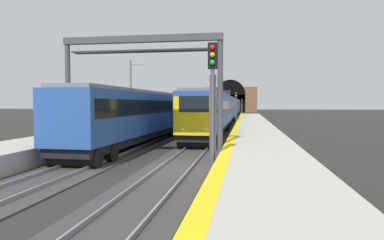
{
  "coord_description": "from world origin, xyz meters",
  "views": [
    {
      "loc": [
        -14.7,
        -3.16,
        3.05
      ],
      "look_at": [
        13.66,
        1.43,
        1.63
      ],
      "focal_mm": 31.51,
      "sensor_mm": 36.0,
      "label": 1
    }
  ],
  "objects": [
    {
      "name": "ground_plane",
      "position": [
        0.0,
        0.0,
        0.0
      ],
      "size": [
        320.0,
        320.0,
        0.0
      ],
      "primitive_type": "plane",
      "color": "#282623"
    },
    {
      "name": "platform_right",
      "position": [
        0.0,
        -3.9,
        0.47
      ],
      "size": [
        112.0,
        3.72,
        0.94
      ],
      "primitive_type": "cube",
      "color": "#ADA89E",
      "rests_on": "ground_plane"
    },
    {
      "name": "platform_left",
      "position": [
        0.0,
        8.52,
        0.47
      ],
      "size": [
        112.0,
        3.72,
        0.94
      ],
      "primitive_type": "cube",
      "color": "#ADA89E",
      "rests_on": "ground_plane"
    },
    {
      "name": "platform_right_edge_strip",
      "position": [
        0.0,
        -2.29,
        0.94
      ],
      "size": [
        112.0,
        0.5,
        0.01
      ],
      "primitive_type": "cube",
      "color": "yellow",
      "rests_on": "platform_right"
    },
    {
      "name": "track_main_line",
      "position": [
        0.0,
        0.0,
        0.04
      ],
      "size": [
        160.0,
        3.1,
        0.21
      ],
      "color": "#383533",
      "rests_on": "ground_plane"
    },
    {
      "name": "track_adjacent_line",
      "position": [
        0.0,
        4.62,
        0.04
      ],
      "size": [
        160.0,
        3.1,
        0.21
      ],
      "color": "#383533",
      "rests_on": "ground_plane"
    },
    {
      "name": "train_main_approaching",
      "position": [
        44.29,
        0.0,
        2.31
      ],
      "size": [
        76.85,
        2.87,
        4.95
      ],
      "rotation": [
        0.0,
        0.0,
        3.14
      ],
      "color": "#264C99",
      "rests_on": "ground_plane"
    },
    {
      "name": "train_adjacent_platform",
      "position": [
        28.02,
        4.62,
        2.28
      ],
      "size": [
        58.37,
        3.23,
        4.85
      ],
      "rotation": [
        0.0,
        0.0,
        -0.02
      ],
      "color": "#264C99",
      "rests_on": "ground_plane"
    },
    {
      "name": "railway_signal_near",
      "position": [
        -1.05,
        -1.8,
        3.31
      ],
      "size": [
        0.39,
        0.38,
        5.49
      ],
      "rotation": [
        0.0,
        0.0,
        3.14
      ],
      "color": "#4C4C54",
      "rests_on": "ground_plane"
    },
    {
      "name": "railway_signal_mid",
      "position": [
        29.76,
        -1.8,
        2.69
      ],
      "size": [
        0.39,
        0.38,
        4.53
      ],
      "rotation": [
        0.0,
        0.0,
        3.14
      ],
      "color": "#4C4C54",
      "rests_on": "ground_plane"
    },
    {
      "name": "railway_signal_far",
      "position": [
        86.88,
        -1.8,
        2.79
      ],
      "size": [
        0.39,
        0.38,
        4.55
      ],
      "rotation": [
        0.0,
        0.0,
        3.14
      ],
      "color": "#4C4C54",
      "rests_on": "ground_plane"
    },
    {
      "name": "overhead_signal_gantry",
      "position": [
        2.39,
        2.31,
        5.0
      ],
      "size": [
        0.7,
        8.58,
        6.58
      ],
      "color": "#3F3F47",
      "rests_on": "ground_plane"
    },
    {
      "name": "tunnel_portal",
      "position": [
        101.72,
        2.31,
        4.35
      ],
      "size": [
        2.23,
        18.14,
        11.12
      ],
      "color": "brown",
      "rests_on": "ground_plane"
    },
    {
      "name": "catenary_mast_near",
      "position": [
        24.71,
        10.75,
        4.26
      ],
      "size": [
        0.22,
        1.89,
        8.32
      ],
      "color": "#595B60",
      "rests_on": "ground_plane"
    }
  ]
}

